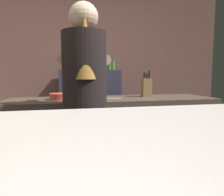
# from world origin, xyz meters

# --- Properties ---
(wall_back) EXTENTS (5.20, 0.10, 2.70)m
(wall_back) POSITION_xyz_m (0.00, 2.20, 1.35)
(wall_back) COLOR brown
(wall_back) RESTS_ON ground
(prep_counter) EXTENTS (2.10, 0.60, 0.90)m
(prep_counter) POSITION_xyz_m (0.35, 0.78, 0.45)
(prep_counter) COLOR #48392F
(prep_counter) RESTS_ON ground
(back_shelf) EXTENTS (0.93, 0.36, 1.22)m
(back_shelf) POSITION_xyz_m (0.24, 1.92, 0.61)
(back_shelf) COLOR #343144
(back_shelf) RESTS_ON ground
(bartender) EXTENTS (0.43, 0.51, 1.68)m
(bartender) POSITION_xyz_m (0.02, 0.32, 0.97)
(bartender) COLOR #2B3640
(bartender) RESTS_ON ground
(knife_block) EXTENTS (0.10, 0.08, 0.28)m
(knife_block) POSITION_xyz_m (0.74, 0.85, 1.00)
(knife_block) COLOR olive
(knife_block) RESTS_ON prep_counter
(mixing_bowl) EXTENTS (0.22, 0.22, 0.06)m
(mixing_bowl) POSITION_xyz_m (-0.17, 0.77, 0.93)
(mixing_bowl) COLOR #CA4935
(mixing_bowl) RESTS_ON prep_counter
(chefs_knife) EXTENTS (0.24, 0.04, 0.01)m
(chefs_knife) POSITION_xyz_m (0.30, 0.73, 0.90)
(chefs_knife) COLOR silver
(chefs_knife) RESTS_ON prep_counter
(bottle_olive_oil) EXTENTS (0.06, 0.06, 0.18)m
(bottle_olive_oil) POSITION_xyz_m (0.60, 1.89, 1.29)
(bottle_olive_oil) COLOR #4C882F
(bottle_olive_oil) RESTS_ON back_shelf
(bottle_hot_sauce) EXTENTS (0.07, 0.07, 0.24)m
(bottle_hot_sauce) POSITION_xyz_m (-0.01, 1.89, 1.31)
(bottle_hot_sauce) COLOR #CFC679
(bottle_hot_sauce) RESTS_ON back_shelf
(bottle_soy) EXTENTS (0.07, 0.07, 0.20)m
(bottle_soy) POSITION_xyz_m (0.57, 2.01, 1.29)
(bottle_soy) COLOR #468E34
(bottle_soy) RESTS_ON back_shelf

